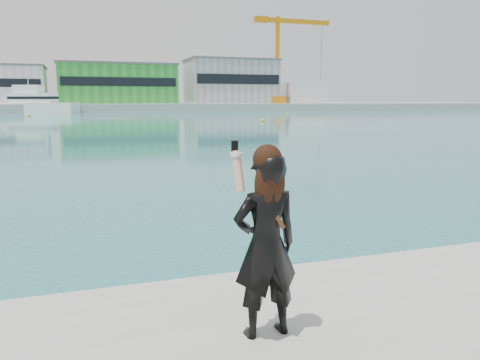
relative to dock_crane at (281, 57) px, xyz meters
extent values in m
cube|color=#9E9E99|center=(-53.20, 8.00, -14.07)|extent=(320.00, 40.00, 2.00)
cube|color=#24902C|center=(-45.20, 6.00, -8.07)|extent=(30.00, 16.00, 10.00)
cube|color=black|center=(-45.20, -2.10, -7.57)|extent=(28.50, 0.20, 2.20)
cube|color=#59595B|center=(-45.20, 6.00, -2.82)|extent=(30.60, 16.32, 0.50)
cube|color=gray|center=(-13.20, 6.00, -7.07)|extent=(25.00, 15.00, 12.00)
cube|color=black|center=(-13.20, -1.60, -6.47)|extent=(23.75, 0.20, 2.64)
cube|color=#59595B|center=(-13.20, 6.00, -0.82)|extent=(25.50, 15.30, 0.50)
cube|color=silver|center=(8.80, 4.00, -10.07)|extent=(12.00, 10.00, 6.00)
cube|color=orange|center=(-1.20, 0.00, -12.07)|extent=(4.00, 4.00, 2.00)
cylinder|color=orange|center=(-1.20, 0.00, -0.07)|extent=(1.20, 1.20, 22.00)
cube|color=orange|center=(4.80, 0.00, 9.93)|extent=(20.00, 1.20, 1.20)
cube|color=orange|center=(-6.20, 0.00, 9.93)|extent=(4.00, 1.60, 1.60)
cylinder|color=black|center=(12.80, 0.00, 1.93)|extent=(0.10, 0.10, 16.00)
cylinder|color=silver|center=(-31.20, -1.00, -9.07)|extent=(0.16, 0.16, 8.00)
cube|color=red|center=(-30.60, -1.00, -5.67)|extent=(1.20, 0.04, 0.80)
cube|color=white|center=(-64.12, -10.64, -13.89)|extent=(18.02, 11.76, 2.34)
cube|color=white|center=(-65.00, -10.23, -11.65)|extent=(10.59, 7.80, 2.15)
cube|color=white|center=(-65.89, -9.82, -9.69)|extent=(6.71, 5.46, 1.76)
cube|color=black|center=(-65.00, -10.23, -11.65)|extent=(10.81, 7.97, 0.59)
cylinder|color=silver|center=(-65.89, -9.82, -7.84)|extent=(0.16, 0.16, 1.95)
sphere|color=yellow|center=(-16.27, -40.33, -15.07)|extent=(0.50, 0.50, 0.50)
sphere|color=yellow|center=(-63.94, -33.60, -15.07)|extent=(0.50, 0.50, 0.50)
sphere|color=yellow|center=(-31.74, -66.67, -15.07)|extent=(0.50, 0.50, 0.50)
imported|color=black|center=(-53.72, -122.55, -13.44)|extent=(0.62, 0.42, 1.65)
sphere|color=black|center=(-53.72, -122.57, -12.67)|extent=(0.25, 0.25, 0.25)
ellipsoid|color=black|center=(-53.71, -122.62, -12.88)|extent=(0.27, 0.14, 0.44)
cylinder|color=tan|center=(-53.94, -122.47, -12.78)|extent=(0.09, 0.20, 0.36)
cylinder|color=white|center=(-53.95, -122.43, -12.64)|extent=(0.10, 0.10, 0.03)
cube|color=black|center=(-53.95, -122.39, -12.59)|extent=(0.06, 0.02, 0.12)
cube|color=#4C2D14|center=(-53.68, -122.64, -13.11)|extent=(0.23, 0.03, 0.34)
camera|label=1|loc=(-55.19, -126.20, -12.18)|focal=35.00mm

